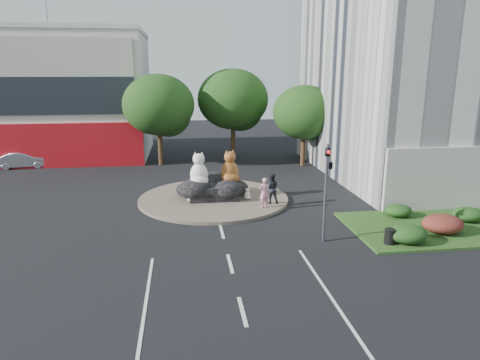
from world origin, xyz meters
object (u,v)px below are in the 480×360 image
(kitten_calico, at_px, (191,195))
(parked_car, at_px, (24,160))
(litter_bin, at_px, (390,236))
(kitten_white, at_px, (247,193))
(cat_white, at_px, (199,169))
(cat_tabby, at_px, (230,167))
(pedestrian_dark, at_px, (271,188))
(pedestrian_pink, at_px, (264,193))

(kitten_calico, xyz_separation_m, parked_car, (-14.67, 13.31, 0.03))
(parked_car, bearing_deg, litter_bin, -138.02)
(kitten_white, relative_size, parked_car, 0.18)
(cat_white, relative_size, kitten_calico, 2.25)
(litter_bin, bearing_deg, cat_white, 135.78)
(cat_tabby, relative_size, kitten_calico, 2.28)
(cat_white, xyz_separation_m, kitten_white, (3.14, -0.52, -1.64))
(kitten_white, bearing_deg, cat_tabby, 127.50)
(kitten_calico, distance_m, parked_car, 19.81)
(cat_white, height_order, pedestrian_dark, cat_white)
(cat_white, xyz_separation_m, kitten_calico, (-0.59, -0.72, -1.53))
(pedestrian_pink, height_order, litter_bin, pedestrian_pink)
(pedestrian_pink, relative_size, litter_bin, 2.49)
(pedestrian_pink, height_order, parked_car, pedestrian_pink)
(pedestrian_dark, bearing_deg, parked_car, -31.09)
(pedestrian_pink, bearing_deg, litter_bin, 109.62)
(cat_tabby, distance_m, kitten_white, 2.16)
(cat_white, height_order, kitten_calico, cat_white)
(kitten_white, relative_size, pedestrian_pink, 0.42)
(cat_tabby, relative_size, pedestrian_pink, 1.22)
(parked_car, bearing_deg, cat_white, -136.20)
(kitten_white, xyz_separation_m, parked_car, (-18.40, 13.12, 0.14))
(pedestrian_dark, bearing_deg, pedestrian_pink, 57.72)
(cat_tabby, height_order, kitten_white, cat_tabby)
(cat_tabby, xyz_separation_m, pedestrian_pink, (1.81, -2.78, -1.10))
(cat_white, relative_size, parked_car, 0.51)
(cat_tabby, height_order, parked_car, cat_tabby)
(kitten_calico, relative_size, pedestrian_pink, 0.53)
(kitten_calico, xyz_separation_m, pedestrian_pink, (4.48, -1.70, 0.44))
(kitten_calico, bearing_deg, pedestrian_pink, -13.82)
(kitten_white, xyz_separation_m, litter_bin, (5.88, -8.26, -0.10))
(cat_tabby, height_order, kitten_calico, cat_tabby)
(cat_white, relative_size, litter_bin, 3.00)
(parked_car, height_order, litter_bin, parked_car)
(pedestrian_pink, distance_m, litter_bin, 8.19)
(cat_white, distance_m, kitten_white, 3.58)
(kitten_calico, bearing_deg, kitten_white, 9.93)
(cat_white, distance_m, pedestrian_dark, 4.91)
(kitten_calico, distance_m, pedestrian_pink, 4.82)
(pedestrian_pink, bearing_deg, pedestrian_dark, -146.02)
(pedestrian_dark, distance_m, litter_bin, 8.52)
(cat_tabby, distance_m, pedestrian_pink, 3.50)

